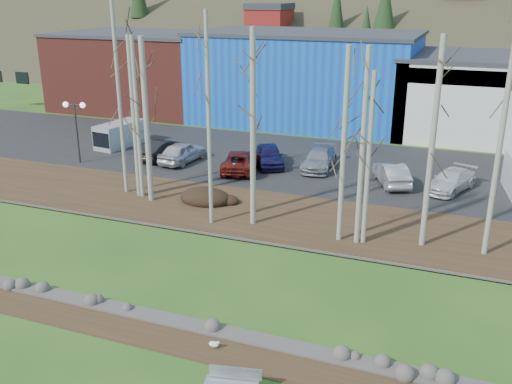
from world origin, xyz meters
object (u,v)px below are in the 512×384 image
at_px(seagull, 214,344).
at_px(car_3, 319,159).
at_px(bench_intact, 233,381).
at_px(car_2, 242,161).
at_px(van_grey, 119,135).
at_px(car_4, 269,155).
at_px(car_6, 451,181).
at_px(car_1, 162,149).
at_px(car_5, 392,174).
at_px(car_0, 182,152).
at_px(street_lamp, 75,115).

xyz_separation_m(seagull, car_3, (-2.10, 21.65, 0.64)).
height_order(bench_intact, car_2, car_2).
bearing_deg(van_grey, car_4, 5.95).
distance_m(car_6, van_grey, 25.21).
bearing_deg(car_1, bench_intact, 131.54).
distance_m(car_1, car_2, 6.58).
xyz_separation_m(seagull, car_2, (-6.92, 19.31, 0.65)).
distance_m(car_3, car_4, 3.51).
relative_size(seagull, car_5, 0.11).
xyz_separation_m(bench_intact, car_3, (-3.63, 23.54, 0.40)).
distance_m(car_0, car_6, 18.41).
xyz_separation_m(car_2, car_5, (10.04, 0.71, 0.01)).
distance_m(car_3, car_6, 8.94).
bearing_deg(car_5, car_1, -22.74).
height_order(car_2, car_4, car_4).
xyz_separation_m(car_2, van_grey, (-11.53, 2.39, 0.25)).
bearing_deg(car_5, car_4, -30.48).
xyz_separation_m(street_lamp, car_3, (16.43, 4.79, -2.77)).
height_order(car_0, car_4, car_0).
bearing_deg(van_grey, car_0, -8.58).
height_order(car_0, car_5, car_0).
height_order(street_lamp, car_6, street_lamp).
relative_size(car_1, van_grey, 0.96).
bearing_deg(car_1, seagull, 131.10).
bearing_deg(street_lamp, car_3, 6.96).
relative_size(car_2, car_5, 1.16).
height_order(car_4, car_5, car_4).
height_order(bench_intact, car_3, car_3).
height_order(bench_intact, car_5, car_5).
bearing_deg(van_grey, car_3, 8.24).
bearing_deg(car_1, car_3, -164.34).
xyz_separation_m(seagull, car_5, (3.11, 20.02, 0.67)).
bearing_deg(van_grey, seagull, -41.21).
bearing_deg(car_4, car_0, 167.62).
xyz_separation_m(bench_intact, van_grey, (-19.98, 23.59, 0.66)).
height_order(car_2, car_5, car_5).
height_order(car_1, car_2, car_1).
bearing_deg(street_lamp, car_6, -1.98).
distance_m(seagull, car_6, 21.19).
bearing_deg(car_5, car_2, -19.05).
height_order(car_5, car_6, car_5).
relative_size(car_2, van_grey, 1.11).
height_order(bench_intact, street_lamp, street_lamp).
distance_m(car_1, car_6, 20.19).
bearing_deg(seagull, car_6, 68.65).
relative_size(car_1, car_5, 1.00).
relative_size(seagull, car_6, 0.10).
relative_size(seagull, car_4, 0.11).
distance_m(seagull, van_grey, 28.50).
xyz_separation_m(car_2, car_6, (13.63, 0.79, -0.05)).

